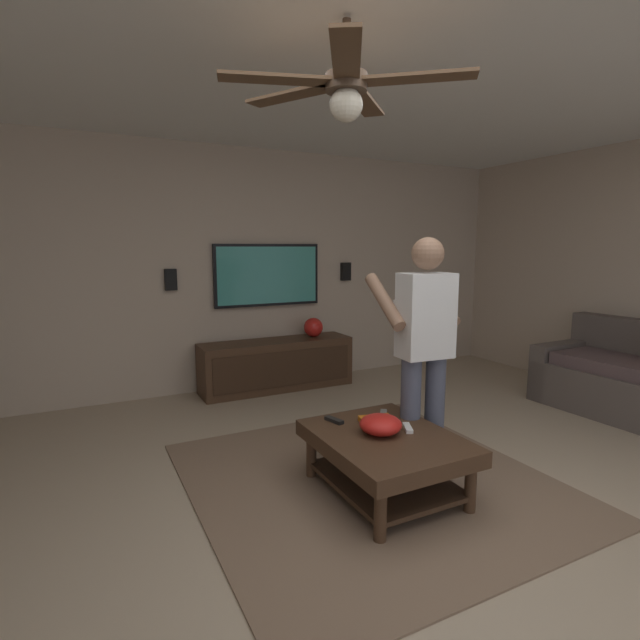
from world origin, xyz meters
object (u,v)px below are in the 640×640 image
Objects in this scene: vase_round at (313,327)px; wall_speaker_right at (171,280)px; media_console at (277,365)px; coffee_table at (385,450)px; tv at (268,275)px; bowl at (381,424)px; remote_grey at (383,414)px; wall_speaker_left at (346,272)px; remote_black at (334,420)px; ceiling_fan at (343,89)px; remote_white at (408,428)px; book at (377,420)px; person_standing at (423,341)px.

vase_round is 1.65m from wall_speaker_right.
coffee_table is at bearing -6.05° from media_console.
wall_speaker_right is (0.01, 1.06, -0.02)m from tv.
remote_grey is at bearing -37.34° from bowl.
coffee_table is 4.55× the size of wall_speaker_left.
ceiling_fan reaches higher than remote_black.
wall_speaker_right reaches higher than remote_white.
book is (-2.31, 0.20, 0.14)m from media_console.
remote_grey is (-2.21, 0.08, 0.14)m from media_console.
ceiling_fan reaches higher than tv.
ceiling_fan is at bearing 123.78° from bowl.
wall_speaker_right reaches higher than remote_black.
media_console is at bearing -0.00° from tv.
bowl is 1.23× the size of wall_speaker_left.
media_console is 2.21m from remote_black.
remote_grey is at bearing -31.73° from coffee_table.
wall_speaker_right is at bearing 30.94° from person_standing.
person_standing is (-2.55, -0.17, -0.33)m from tv.
ceiling_fan is (-0.29, 0.66, 1.91)m from remote_white.
ceiling_fan is at bearing 167.94° from remote_grey.
person_standing reaches higher than tv.
remote_black is 0.68× the size of book.
remote_black is 1.00× the size of remote_grey.
remote_white is (-0.19, 0.26, -0.52)m from person_standing.
coffee_table is at bearing -163.83° from wall_speaker_right.
vase_round reaches higher than coffee_table.
bowl reaches higher than remote_white.
tv is at bearing 64.35° from vase_round.
remote_black is at bearing -165.68° from wall_speaker_right.
coffee_table is 2.92m from tv.
remote_white is at bearing 131.22° from person_standing.
wall_speaker_right reaches higher than book.
wall_speaker_left reaches higher than coffee_table.
vase_round is (2.49, -0.75, 0.20)m from bowl.
media_console is at bearing 153.22° from remote_black.
tv is 5.63× the size of wall_speaker_left.
coffee_table is 2.65m from vase_round.
vase_round is at bearing -16.15° from coffee_table.
tv reaches higher than remote_black.
ceiling_fan is at bearing 52.59° from book.
media_console reaches higher than remote_black.
coffee_table is at bearing -174.61° from remote_grey.
tv reaches higher than media_console.
person_standing is at bearing -66.10° from coffee_table.
coffee_table is 3.20m from wall_speaker_left.
remote_black is (0.34, 0.36, 0.00)m from remote_white.
media_console is at bearing 103.91° from wall_speaker_left.
person_standing reaches higher than remote_black.
person_standing is 0.82m from remote_black.
coffee_table is 4.55× the size of book.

